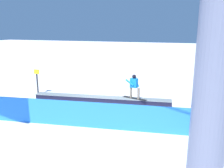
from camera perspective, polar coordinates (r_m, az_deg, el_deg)
The scene contains 5 objects.
ground_plane at distance 13.79m, azimuth -2.64°, elevation -5.09°, with size 120.00×120.00×0.00m, color white.
grind_box at distance 13.72m, azimuth -2.65°, elevation -4.18°, with size 7.99×1.61×0.51m.
snowboarder at distance 13.16m, azimuth 5.39°, elevation -0.38°, with size 1.48×0.68×1.37m.
safety_fence at distance 10.83m, azimuth -8.91°, elevation -7.18°, with size 11.01×0.06×1.20m, color #297EEC.
trail_marker at distance 16.42m, azimuth -17.69°, elevation 0.66°, with size 0.40×0.10×1.72m.
Camera 1 is at (-4.78, 12.17, 4.40)m, focal length 37.67 mm.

